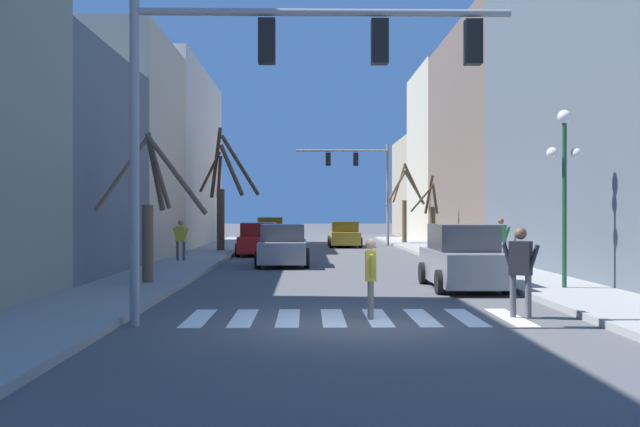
{
  "coord_description": "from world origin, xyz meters",
  "views": [
    {
      "loc": [
        -0.99,
        -14.07,
        2.14
      ],
      "look_at": [
        -0.18,
        29.86,
        2.03
      ],
      "focal_mm": 42.0,
      "sensor_mm": 36.0,
      "label": 1
    }
  ],
  "objects": [
    {
      "name": "car_driving_toward_lane",
      "position": [
        1.34,
        31.44,
        0.73
      ],
      "size": [
        1.96,
        4.72,
        1.54
      ],
      "rotation": [
        0.0,
        0.0,
        1.57
      ],
      "color": "#A38423",
      "rests_on": "ground_plane"
    },
    {
      "name": "traffic_signal_far",
      "position": [
        2.57,
        33.43,
        4.61
      ],
      "size": [
        5.94,
        0.28,
        6.43
      ],
      "color": "gray",
      "rests_on": "ground_plane"
    },
    {
      "name": "car_parked_left_far",
      "position": [
        -1.9,
        15.54,
        0.77
      ],
      "size": [
        2.06,
        4.59,
        1.65
      ],
      "rotation": [
        0.0,
        0.0,
        -1.57
      ],
      "color": "gray",
      "rests_on": "ground_plane"
    },
    {
      "name": "pedestrian_crossing_street",
      "position": [
        6.53,
        14.63,
        1.18
      ],
      "size": [
        0.75,
        0.26,
        1.74
      ],
      "rotation": [
        0.0,
        0.0,
        6.2
      ],
      "color": "#282D47",
      "rests_on": "sidewalk_right"
    },
    {
      "name": "car_at_intersection",
      "position": [
        3.36,
        6.62,
        0.83
      ],
      "size": [
        1.96,
        4.54,
        1.79
      ],
      "rotation": [
        0.0,
        0.0,
        1.57
      ],
      "color": "gray",
      "rests_on": "ground_plane"
    },
    {
      "name": "ground_plane",
      "position": [
        0.0,
        0.0,
        0.0
      ],
      "size": [
        240.0,
        240.0,
        0.0
      ],
      "primitive_type": "plane",
      "color": "#4C4C4F"
    },
    {
      "name": "street_lamp_right_corner",
      "position": [
        5.79,
        5.42,
        3.43
      ],
      "size": [
        0.95,
        0.36,
        4.66
      ],
      "color": "#1E4C2D",
      "rests_on": "sidewalk_right"
    },
    {
      "name": "car_parked_left_near",
      "position": [
        -3.35,
        35.51,
        0.82
      ],
      "size": [
        1.98,
        4.58,
        1.77
      ],
      "rotation": [
        0.0,
        0.0,
        1.57
      ],
      "color": "#A38423",
      "rests_on": "ground_plane"
    },
    {
      "name": "pedestrian_on_right_sidewalk",
      "position": [
        0.3,
        0.86,
        0.95
      ],
      "size": [
        0.22,
        0.69,
        1.61
      ],
      "rotation": [
        0.0,
        0.0,
        1.53
      ],
      "color": "#7A705B",
      "rests_on": "ground_plane"
    },
    {
      "name": "pedestrian_near_right_corner",
      "position": [
        -6.12,
        16.54,
        1.12
      ],
      "size": [
        0.7,
        0.31,
        1.64
      ],
      "rotation": [
        0.0,
        0.0,
        6.01
      ],
      "color": "#4C4C51",
      "rests_on": "sidewalk_left"
    },
    {
      "name": "traffic_signal_near",
      "position": [
        -1.56,
        0.01,
        4.69
      ],
      "size": [
        7.18,
        0.28,
        6.3
      ],
      "color": "gray",
      "rests_on": "ground_plane"
    },
    {
      "name": "building_row_left",
      "position": [
        -10.07,
        16.05,
        5.49
      ],
      "size": [
        6.0,
        45.71,
        13.62
      ],
      "color": "gray",
      "rests_on": "ground_plane"
    },
    {
      "name": "street_tree_right_near",
      "position": [
        -5.37,
        7.21,
        2.19
      ],
      "size": [
        3.07,
        1.73,
        4.24
      ],
      "color": "brown",
      "rests_on": "sidewalk_left"
    },
    {
      "name": "street_tree_right_far",
      "position": [
        -5.29,
        24.91,
        3.15
      ],
      "size": [
        3.22,
        2.67,
        6.38
      ],
      "color": "#473828",
      "rests_on": "sidewalk_left"
    },
    {
      "name": "building_row_right",
      "position": [
        10.07,
        25.1,
        5.75
      ],
      "size": [
        6.0,
        62.06,
        12.96
      ],
      "color": "#515B66",
      "rests_on": "ground_plane"
    },
    {
      "name": "street_tree_left_mid",
      "position": [
        5.47,
        34.53,
        2.65
      ],
      "size": [
        2.76,
        1.12,
        5.17
      ],
      "color": "brown",
      "rests_on": "sidewalk_right"
    },
    {
      "name": "pedestrian_waiting_at_curb",
      "position": [
        3.33,
        0.89,
        1.08
      ],
      "size": [
        0.7,
        0.52,
        1.82
      ],
      "rotation": [
        0.0,
        0.0,
        2.54
      ],
      "color": "#4C4C51",
      "rests_on": "ground_plane"
    },
    {
      "name": "street_tree_left_far",
      "position": [
        5.67,
        25.45,
        1.88
      ],
      "size": [
        1.65,
        1.05,
        3.95
      ],
      "color": "#473828",
      "rests_on": "sidewalk_right"
    },
    {
      "name": "crosswalk_stripes",
      "position": [
        0.0,
        0.99,
        0.0
      ],
      "size": [
        6.75,
        2.6,
        0.01
      ],
      "color": "white",
      "rests_on": "ground_plane"
    },
    {
      "name": "car_parked_right_near",
      "position": [
        -3.35,
        22.72,
        0.75
      ],
      "size": [
        1.98,
        4.51,
        1.6
      ],
      "rotation": [
        0.0,
        0.0,
        1.57
      ],
      "color": "red",
      "rests_on": "ground_plane"
    },
    {
      "name": "sidewalk_left",
      "position": [
        -5.77,
        0.0,
        0.07
      ],
      "size": [
        2.61,
        90.0,
        0.15
      ],
      "color": "gray",
      "rests_on": "ground_plane"
    }
  ]
}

